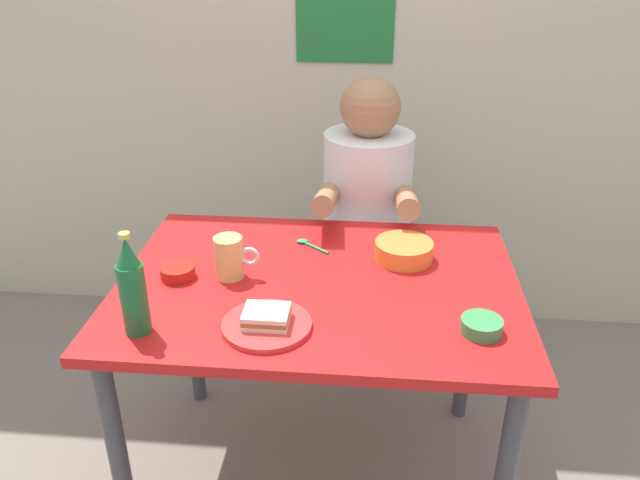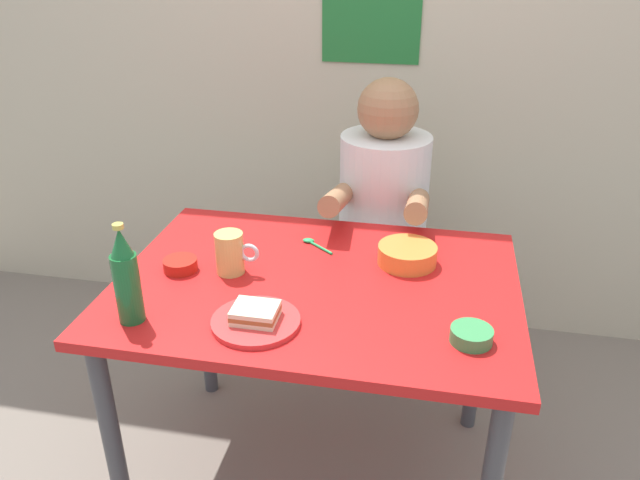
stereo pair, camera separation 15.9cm
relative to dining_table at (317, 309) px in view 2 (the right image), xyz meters
The scene contains 13 objects.
ground_plane 0.65m from the dining_table, ahead, with size 6.00×6.00×0.00m, color slate.
wall_back 1.24m from the dining_table, 90.00° to the left, with size 4.40×0.09×2.60m.
dining_table is the anchor object (origin of this frame).
stool 0.71m from the dining_table, 79.27° to the left, with size 0.34×0.34×0.45m.
person_seated 0.64m from the dining_table, 79.08° to the left, with size 0.33×0.56×0.72m.
plate_orange 0.28m from the dining_table, 113.52° to the right, with size 0.22×0.22×0.01m, color red.
sandwich 0.29m from the dining_table, 113.52° to the right, with size 0.11×0.09×0.04m.
beer_mug 0.29m from the dining_table, behind, with size 0.13×0.08×0.12m.
beer_bottle 0.54m from the dining_table, 145.77° to the right, with size 0.06×0.06×0.26m.
dip_bowl_green 0.48m from the dining_table, 26.78° to the right, with size 0.10×0.10×0.03m.
soup_bowl_orange 0.31m from the dining_table, 32.00° to the left, with size 0.17×0.17×0.05m.
sambal_bowl_red 0.41m from the dining_table, behind, with size 0.10×0.10×0.03m.
spoon 0.24m from the dining_table, 104.30° to the left, with size 0.11×0.08×0.01m.
Camera 2 is at (0.30, -1.45, 1.60)m, focal length 34.71 mm.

